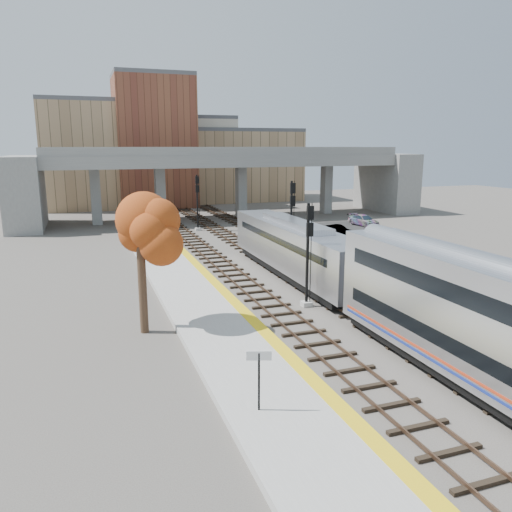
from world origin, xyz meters
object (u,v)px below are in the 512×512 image
object	(u,v)px
signal_mast_mid	(291,222)
locomotive	(295,248)
car_b	(337,231)
car_a	(360,237)
signal_mast_far	(197,204)
signal_mast_near	(308,259)
car_c	(364,220)
tree	(140,234)

from	to	relation	value
signal_mast_mid	locomotive	bearing A→B (deg)	-110.76
signal_mast_mid	car_b	size ratio (longest dim) A/B	1.78
signal_mast_mid	car_a	bearing A→B (deg)	26.32
signal_mast_far	car_a	xyz separation A→B (m)	(13.75, -13.06, -2.42)
signal_mast_mid	signal_mast_near	bearing A→B (deg)	-108.88
signal_mast_near	car_b	bearing A→B (deg)	57.25
signal_mast_near	signal_mast_far	distance (m)	29.82
locomotive	signal_mast_near	size ratio (longest dim) A/B	2.99
locomotive	car_a	distance (m)	15.47
locomotive	signal_mast_mid	size ratio (longest dim) A/B	2.80
signal_mast_far	car_a	distance (m)	19.12
car_a	signal_mast_near	bearing A→B (deg)	-125.06
locomotive	car_b	size ratio (longest dim) A/B	4.99
car_b	car_c	world-z (taller)	car_c
signal_mast_far	car_a	size ratio (longest dim) A/B	1.82
tree	car_b	size ratio (longest dim) A/B	1.87
signal_mast_far	tree	world-z (taller)	tree
locomotive	signal_mast_mid	world-z (taller)	signal_mast_mid
car_a	car_c	size ratio (longest dim) A/B	0.78
signal_mast_mid	car_a	xyz separation A→B (m)	(9.65, 4.77, -2.69)
signal_mast_near	tree	xyz separation A→B (m)	(-9.97, -1.06, 2.26)
signal_mast_mid	car_a	distance (m)	11.10
locomotive	signal_mast_far	xyz separation A→B (m)	(-2.10, 23.11, 0.79)
signal_mast_far	tree	xyz separation A→B (m)	(-9.97, -30.88, 2.23)
tree	signal_mast_mid	bearing A→B (deg)	42.84
tree	signal_mast_far	bearing A→B (deg)	72.11
tree	car_a	size ratio (longest dim) A/B	2.02
car_a	car_b	xyz separation A→B (m)	(-0.43, 3.94, 0.03)
car_a	locomotive	bearing A→B (deg)	-134.92
locomotive	signal_mast_mid	xyz separation A→B (m)	(2.00, 5.28, 1.05)
locomotive	car_b	world-z (taller)	locomotive
locomotive	signal_mast_near	world-z (taller)	signal_mast_near
signal_mast_far	car_a	bearing A→B (deg)	-43.52
signal_mast_far	car_b	distance (m)	16.32
signal_mast_far	car_a	world-z (taller)	signal_mast_far
tree	car_b	bearing A→B (deg)	43.06
car_b	signal_mast_near	bearing A→B (deg)	-143.48
tree	car_b	xyz separation A→B (m)	(23.29, 21.76, -4.63)
signal_mast_mid	tree	xyz separation A→B (m)	(-14.07, -13.05, 1.96)
car_b	locomotive	bearing A→B (deg)	-149.46
tree	car_a	bearing A→B (deg)	36.92
signal_mast_near	tree	world-z (taller)	tree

